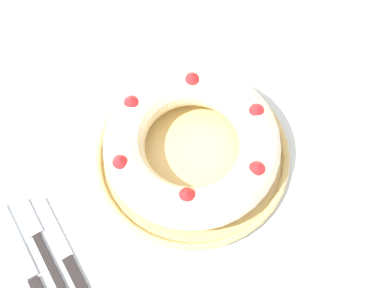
# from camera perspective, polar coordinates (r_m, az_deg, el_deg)

# --- Properties ---
(ground_plane) EXTENTS (8.00, 8.00, 0.00)m
(ground_plane) POSITION_cam_1_polar(r_m,az_deg,el_deg) (1.59, 0.58, -11.47)
(ground_plane) COLOR brown
(dining_table) EXTENTS (1.21, 1.03, 0.75)m
(dining_table) POSITION_cam_1_polar(r_m,az_deg,el_deg) (0.97, 0.94, -2.21)
(dining_table) COLOR silver
(dining_table) RESTS_ON ground_plane
(serving_dish) EXTENTS (0.31, 0.31, 0.02)m
(serving_dish) POSITION_cam_1_polar(r_m,az_deg,el_deg) (0.86, 0.00, -1.19)
(serving_dish) COLOR tan
(serving_dish) RESTS_ON dining_table
(bundt_cake) EXTENTS (0.28, 0.28, 0.08)m
(bundt_cake) POSITION_cam_1_polar(r_m,az_deg,el_deg) (0.82, -0.00, 0.01)
(bundt_cake) COLOR beige
(bundt_cake) RESTS_ON serving_dish
(fork) EXTENTS (0.02, 0.22, 0.01)m
(fork) POSITION_cam_1_polar(r_m,az_deg,el_deg) (0.85, -15.49, -11.01)
(fork) COLOR black
(fork) RESTS_ON dining_table
(serving_knife) EXTENTS (0.02, 0.23, 0.01)m
(serving_knife) POSITION_cam_1_polar(r_m,az_deg,el_deg) (0.84, -16.50, -13.85)
(serving_knife) COLOR black
(serving_knife) RESTS_ON dining_table
(cake_knife) EXTENTS (0.02, 0.19, 0.01)m
(cake_knife) POSITION_cam_1_polar(r_m,az_deg,el_deg) (0.83, -13.08, -11.93)
(cake_knife) COLOR black
(cake_knife) RESTS_ON dining_table
(napkin) EXTENTS (0.18, 0.13, 0.00)m
(napkin) POSITION_cam_1_polar(r_m,az_deg,el_deg) (0.98, 13.71, 7.83)
(napkin) COLOR white
(napkin) RESTS_ON dining_table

